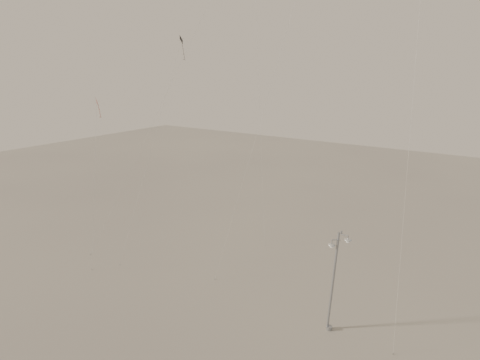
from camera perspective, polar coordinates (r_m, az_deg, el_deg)
The scene contains 7 objects.
ground at distance 33.53m, azimuth -9.05°, elevation -18.51°, with size 160.00×160.00×0.00m, color gray.
street_lamp at distance 29.08m, azimuth 14.13°, elevation -14.42°, with size 1.54×0.80×8.26m.
kite_0 at distance 45.94m, azimuth -6.66°, elevation 21.61°, with size 5.97×17.77×30.31m.
kite_1 at distance 34.27m, azimuth -11.51°, elevation 11.22°, with size 6.92×3.62×21.90m.
kite_3 at distance 36.35m, azimuth -21.10°, elevation 5.65°, with size 2.02×1.65×16.79m.
kite_4 at distance 28.80m, azimuth 25.30°, elevation 17.88°, with size 2.45×6.11×26.94m.
kite_5 at distance 43.30m, azimuth 2.63°, elevation 20.71°, with size 4.49×4.62×29.68m.
Camera 1 is at (19.17, -19.91, 18.99)m, focal length 28.00 mm.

